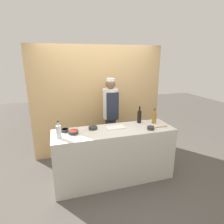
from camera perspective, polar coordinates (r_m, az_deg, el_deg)
name	(u,v)px	position (r m, az deg, el deg)	size (l,w,h in m)	color
ground_plane	(114,178)	(3.67, 0.61, -19.39)	(14.00, 14.00, 0.00)	#4C4742
cabinet_wall	(98,101)	(4.22, -4.14, 3.37)	(2.89, 0.18, 2.40)	tan
counter	(114,155)	(3.41, 0.63, -12.87)	(2.08, 0.63, 0.95)	beige
sauce_bowl_red	(73,132)	(3.10, -11.69, -5.98)	(0.16, 0.16, 0.05)	#2D2D2D
sauce_bowl_purple	(65,130)	(3.21, -14.17, -5.40)	(0.13, 0.13, 0.05)	#2D2D2D
sauce_bowl_white	(151,128)	(3.28, 11.73, -4.72)	(0.12, 0.12, 0.06)	#2D2D2D
sauce_bowl_green	(93,128)	(3.24, -5.81, -4.78)	(0.15, 0.15, 0.05)	#2D2D2D
cutting_board	(115,128)	(3.28, 1.01, -4.75)	(0.32, 0.18, 0.02)	white
bottle_clear	(59,131)	(2.96, -15.92, -5.73)	(0.08, 0.08, 0.28)	silver
bottle_soy	(139,116)	(3.55, 8.34, -1.34)	(0.08, 0.08, 0.31)	black
bottle_vinegar	(154,118)	(3.58, 12.75, -1.65)	(0.08, 0.08, 0.28)	olive
wooden_spoon	(163,126)	(3.45, 15.24, -4.26)	(0.23, 0.04, 0.02)	#B2844C
chef_center	(111,116)	(3.93, -0.42, -1.18)	(0.32, 0.32, 1.75)	#28282D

